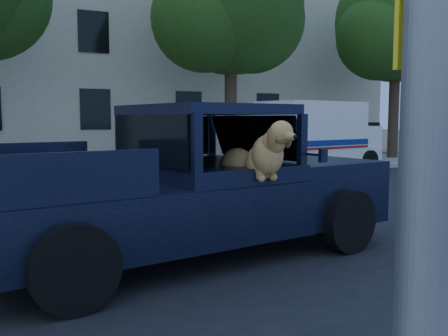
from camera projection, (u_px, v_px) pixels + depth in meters
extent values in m
plane|color=black|center=(232.00, 241.00, 7.49)|extent=(120.00, 120.00, 0.00)
cube|color=gray|center=(96.00, 175.00, 15.64)|extent=(60.00, 4.00, 0.15)
cylinder|color=#332619|center=(231.00, 108.00, 18.04)|extent=(0.44, 0.44, 4.40)
sphere|color=black|center=(231.00, 1.00, 17.66)|extent=(5.20, 5.20, 5.20)
sphere|color=black|center=(204.00, 19.00, 16.94)|extent=(3.60, 3.60, 3.60)
sphere|color=black|center=(251.00, 19.00, 18.43)|extent=(4.00, 4.00, 4.00)
cylinder|color=#332619|center=(394.00, 110.00, 21.64)|extent=(0.44, 0.44, 4.40)
sphere|color=black|center=(397.00, 21.00, 21.27)|extent=(5.20, 5.20, 5.20)
sphere|color=black|center=(380.00, 37.00, 20.54)|extent=(3.60, 3.60, 3.60)
sphere|color=black|center=(408.00, 35.00, 22.03)|extent=(4.00, 4.00, 4.00)
cube|color=beige|center=(123.00, 61.00, 23.03)|extent=(26.00, 6.00, 9.00)
cube|color=black|center=(187.00, 206.00, 6.64)|extent=(5.89, 2.94, 0.72)
cube|color=black|center=(298.00, 164.00, 7.74)|extent=(1.92, 2.38, 0.17)
cube|color=black|center=(204.00, 110.00, 6.67)|extent=(1.96, 2.30, 0.13)
cube|color=black|center=(255.00, 137.00, 7.21)|extent=(0.54, 1.88, 0.61)
cube|color=black|center=(238.00, 192.00, 6.50)|extent=(0.67, 0.67, 0.41)
cube|color=black|center=(323.00, 155.00, 6.11)|extent=(0.11, 0.07, 0.17)
cube|color=silver|center=(319.00, 155.00, 17.41)|extent=(4.66, 2.68, 0.52)
cube|color=silver|center=(311.00, 125.00, 17.06)|extent=(3.83, 2.54, 1.57)
cube|color=silver|center=(352.00, 136.00, 18.37)|extent=(1.25, 2.06, 0.73)
cube|color=navy|center=(333.00, 143.00, 16.32)|extent=(3.51, 0.60, 0.19)
cube|color=#9E0F0F|center=(333.00, 148.00, 16.33)|extent=(3.51, 0.60, 0.07)
cube|color=yellow|center=(410.00, 25.00, 2.51)|extent=(0.18, 0.03, 0.45)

